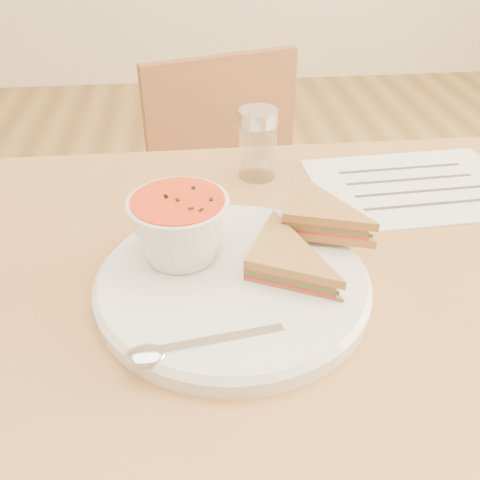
{
  "coord_description": "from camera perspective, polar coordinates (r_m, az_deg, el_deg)",
  "views": [
    {
      "loc": [
        -0.1,
        -0.44,
        1.12
      ],
      "look_at": [
        -0.05,
        0.02,
        0.8
      ],
      "focal_mm": 40.0,
      "sensor_mm": 36.0,
      "label": 1
    }
  ],
  "objects": [
    {
      "name": "spoon",
      "position": [
        0.49,
        -3.84,
        -10.94
      ],
      "size": [
        0.18,
        0.07,
        0.01
      ],
      "primitive_type": null,
      "rotation": [
        0.0,
        0.0,
        0.17
      ],
      "color": "silver",
      "rests_on": "plate"
    },
    {
      "name": "sandwich_half_a",
      "position": [
        0.54,
        0.38,
        -3.53
      ],
      "size": [
        0.14,
        0.14,
        0.03
      ],
      "primitive_type": null,
      "rotation": [
        0.0,
        0.0,
        -0.45
      ],
      "color": "#AF853D",
      "rests_on": "plate"
    },
    {
      "name": "condiment_shaker",
      "position": [
        0.77,
        1.89,
        10.19
      ],
      "size": [
        0.06,
        0.06,
        0.1
      ],
      "primitive_type": null,
      "rotation": [
        0.0,
        0.0,
        0.08
      ],
      "color": "silver",
      "rests_on": "dining_table"
    },
    {
      "name": "chair_far",
      "position": [
        1.23,
        1.13,
        -1.13
      ],
      "size": [
        0.45,
        0.45,
        0.8
      ],
      "primitive_type": null,
      "rotation": [
        0.0,
        0.0,
        3.45
      ],
      "color": "brown",
      "rests_on": "floor"
    },
    {
      "name": "sandwich_half_b",
      "position": [
        0.59,
        4.43,
        1.46
      ],
      "size": [
        0.13,
        0.13,
        0.03
      ],
      "primitive_type": null,
      "rotation": [
        0.0,
        0.0,
        -0.31
      ],
      "color": "#AF853D",
      "rests_on": "plate"
    },
    {
      "name": "plate",
      "position": [
        0.57,
        -0.79,
        -4.69
      ],
      "size": [
        0.3,
        0.3,
        0.02
      ],
      "primitive_type": null,
      "rotation": [
        0.0,
        0.0,
        0.04
      ],
      "color": "white",
      "rests_on": "dining_table"
    },
    {
      "name": "soup_bowl",
      "position": [
        0.57,
        -6.42,
        0.98
      ],
      "size": [
        0.13,
        0.13,
        0.07
      ],
      "primitive_type": null,
      "rotation": [
        0.0,
        0.0,
        -0.27
      ],
      "color": "white",
      "rests_on": "plate"
    },
    {
      "name": "dining_table",
      "position": [
        0.87,
        3.6,
        -24.11
      ],
      "size": [
        1.0,
        0.7,
        0.75
      ],
      "primitive_type": null,
      "color": "#9E6831",
      "rests_on": "floor"
    },
    {
      "name": "paper_menu",
      "position": [
        0.8,
        18.11,
        5.46
      ],
      "size": [
        0.29,
        0.22,
        0.0
      ],
      "primitive_type": null,
      "rotation": [
        0.0,
        0.0,
        0.05
      ],
      "color": "white",
      "rests_on": "dining_table"
    }
  ]
}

